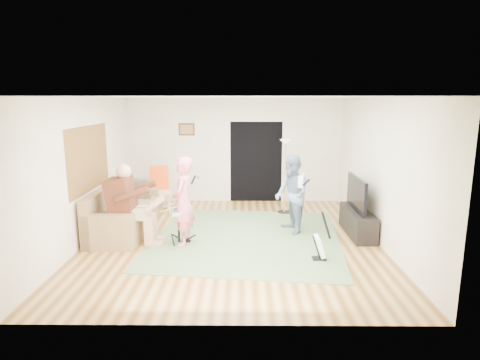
{
  "coord_description": "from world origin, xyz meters",
  "views": [
    {
      "loc": [
        0.21,
        -7.37,
        2.67
      ],
      "look_at": [
        0.15,
        0.3,
        1.11
      ],
      "focal_mm": 30.0,
      "sensor_mm": 36.0,
      "label": 1
    }
  ],
  "objects_px": {
    "drum_kit": "(179,227)",
    "guitarist": "(292,195)",
    "guitar_spare": "(320,246)",
    "singer": "(183,201)",
    "dining_chair": "(161,196)",
    "sofa": "(120,217)",
    "torchiere_lamp": "(285,163)",
    "television": "(357,193)",
    "tv_cabinet": "(357,222)"
  },
  "relations": [
    {
      "from": "drum_kit",
      "to": "guitar_spare",
      "type": "distance_m",
      "value": 2.63
    },
    {
      "from": "dining_chair",
      "to": "tv_cabinet",
      "type": "relative_size",
      "value": 0.78
    },
    {
      "from": "guitarist",
      "to": "dining_chair",
      "type": "relative_size",
      "value": 1.46
    },
    {
      "from": "sofa",
      "to": "torchiere_lamp",
      "type": "height_order",
      "value": "torchiere_lamp"
    },
    {
      "from": "dining_chair",
      "to": "torchiere_lamp",
      "type": "bearing_deg",
      "value": -16.23
    },
    {
      "from": "sofa",
      "to": "guitarist",
      "type": "xyz_separation_m",
      "value": [
        3.48,
        -0.06,
        0.49
      ]
    },
    {
      "from": "sofa",
      "to": "drum_kit",
      "type": "distance_m",
      "value": 1.46
    },
    {
      "from": "guitar_spare",
      "to": "dining_chair",
      "type": "relative_size",
      "value": 0.77
    },
    {
      "from": "singer",
      "to": "guitar_spare",
      "type": "xyz_separation_m",
      "value": [
        2.4,
        -0.72,
        -0.58
      ]
    },
    {
      "from": "sofa",
      "to": "dining_chair",
      "type": "distance_m",
      "value": 1.58
    },
    {
      "from": "tv_cabinet",
      "to": "drum_kit",
      "type": "bearing_deg",
      "value": -171.73
    },
    {
      "from": "television",
      "to": "torchiere_lamp",
      "type": "bearing_deg",
      "value": 129.23
    },
    {
      "from": "sofa",
      "to": "television",
      "type": "relative_size",
      "value": 1.9
    },
    {
      "from": "dining_chair",
      "to": "sofa",
      "type": "bearing_deg",
      "value": -124.59
    },
    {
      "from": "singer",
      "to": "dining_chair",
      "type": "xyz_separation_m",
      "value": [
        -0.87,
        2.21,
        -0.44
      ]
    },
    {
      "from": "sofa",
      "to": "drum_kit",
      "type": "bearing_deg",
      "value": -26.53
    },
    {
      "from": "sofa",
      "to": "dining_chair",
      "type": "height_order",
      "value": "dining_chair"
    },
    {
      "from": "guitarist",
      "to": "drum_kit",
      "type": "bearing_deg",
      "value": -90.87
    },
    {
      "from": "television",
      "to": "drum_kit",
      "type": "bearing_deg",
      "value": -171.62
    },
    {
      "from": "drum_kit",
      "to": "dining_chair",
      "type": "distance_m",
      "value": 2.27
    },
    {
      "from": "singer",
      "to": "tv_cabinet",
      "type": "distance_m",
      "value": 3.49
    },
    {
      "from": "guitarist",
      "to": "television",
      "type": "xyz_separation_m",
      "value": [
        1.27,
        -0.08,
        0.05
      ]
    },
    {
      "from": "singer",
      "to": "guitar_spare",
      "type": "height_order",
      "value": "singer"
    },
    {
      "from": "singer",
      "to": "tv_cabinet",
      "type": "height_order",
      "value": "singer"
    },
    {
      "from": "singer",
      "to": "guitar_spare",
      "type": "distance_m",
      "value": 2.57
    },
    {
      "from": "singer",
      "to": "dining_chair",
      "type": "bearing_deg",
      "value": -153.46
    },
    {
      "from": "drum_kit",
      "to": "singer",
      "type": "xyz_separation_m",
      "value": [
        0.11,
        -0.08,
        0.52
      ]
    },
    {
      "from": "drum_kit",
      "to": "singer",
      "type": "bearing_deg",
      "value": -37.64
    },
    {
      "from": "guitarist",
      "to": "dining_chair",
      "type": "height_order",
      "value": "guitarist"
    },
    {
      "from": "torchiere_lamp",
      "to": "dining_chair",
      "type": "xyz_separation_m",
      "value": [
        -2.96,
        0.08,
        -0.81
      ]
    },
    {
      "from": "drum_kit",
      "to": "dining_chair",
      "type": "height_order",
      "value": "dining_chair"
    },
    {
      "from": "dining_chair",
      "to": "guitarist",
      "type": "bearing_deg",
      "value": -42.24
    },
    {
      "from": "drum_kit",
      "to": "torchiere_lamp",
      "type": "distance_m",
      "value": 3.13
    },
    {
      "from": "television",
      "to": "sofa",
      "type": "bearing_deg",
      "value": 178.29
    },
    {
      "from": "torchiere_lamp",
      "to": "tv_cabinet",
      "type": "relative_size",
      "value": 1.25
    },
    {
      "from": "singer",
      "to": "guitarist",
      "type": "bearing_deg",
      "value": 113.04
    },
    {
      "from": "guitarist",
      "to": "tv_cabinet",
      "type": "distance_m",
      "value": 1.43
    },
    {
      "from": "singer",
      "to": "guitarist",
      "type": "relative_size",
      "value": 1.04
    },
    {
      "from": "sofa",
      "to": "guitarist",
      "type": "relative_size",
      "value": 1.43
    },
    {
      "from": "drum_kit",
      "to": "guitar_spare",
      "type": "bearing_deg",
      "value": -17.79
    },
    {
      "from": "torchiere_lamp",
      "to": "singer",
      "type": "bearing_deg",
      "value": -134.38
    },
    {
      "from": "singer",
      "to": "torchiere_lamp",
      "type": "distance_m",
      "value": 3.01
    },
    {
      "from": "dining_chair",
      "to": "guitar_spare",
      "type": "bearing_deg",
      "value": -56.54
    },
    {
      "from": "television",
      "to": "dining_chair",
      "type": "bearing_deg",
      "value": 158.95
    },
    {
      "from": "drum_kit",
      "to": "guitarist",
      "type": "bearing_deg",
      "value": 15.16
    },
    {
      "from": "drum_kit",
      "to": "guitarist",
      "type": "xyz_separation_m",
      "value": [
        2.18,
        0.59,
        0.49
      ]
    },
    {
      "from": "sofa",
      "to": "guitar_spare",
      "type": "distance_m",
      "value": 4.08
    },
    {
      "from": "guitarist",
      "to": "guitar_spare",
      "type": "xyz_separation_m",
      "value": [
        0.32,
        -1.39,
        -0.56
      ]
    },
    {
      "from": "sofa",
      "to": "guitar_spare",
      "type": "xyz_separation_m",
      "value": [
        3.81,
        -1.45,
        -0.07
      ]
    },
    {
      "from": "guitar_spare",
      "to": "singer",
      "type": "bearing_deg",
      "value": 163.26
    }
  ]
}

